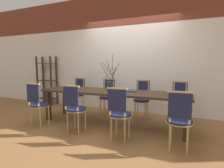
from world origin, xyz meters
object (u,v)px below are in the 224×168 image
at_px(vase_centerpiece, 109,85).
at_px(book_stack, 132,91).
at_px(chair_far_center, 142,97).
at_px(chair_near_center, 119,112).
at_px(shelving_rack, 47,81).
at_px(dining_table, 112,95).

relative_size(vase_centerpiece, book_stack, 3.78).
height_order(chair_far_center, book_stack, chair_far_center).
height_order(chair_near_center, shelving_rack, shelving_rack).
relative_size(chair_near_center, vase_centerpiece, 1.18).
distance_m(dining_table, vase_centerpiece, 0.22).
distance_m(dining_table, chair_near_center, 0.83).
distance_m(chair_far_center, book_stack, 0.65).
bearing_deg(chair_far_center, vase_centerpiece, 51.07).
distance_m(vase_centerpiece, shelving_rack, 2.81).
bearing_deg(vase_centerpiece, chair_near_center, -55.38).
height_order(dining_table, chair_far_center, chair_far_center).
distance_m(chair_near_center, shelving_rack, 3.57).
xyz_separation_m(dining_table, shelving_rack, (-2.70, 0.99, 0.13)).
distance_m(chair_far_center, vase_centerpiece, 0.94).
bearing_deg(book_stack, chair_near_center, -88.01).
xyz_separation_m(vase_centerpiece, book_stack, (0.47, 0.08, -0.11)).
xyz_separation_m(dining_table, book_stack, (0.40, 0.10, 0.09)).
bearing_deg(dining_table, chair_far_center, 55.38).
bearing_deg(vase_centerpiece, shelving_rack, 159.70).
distance_m(vase_centerpiece, book_stack, 0.49).
bearing_deg(vase_centerpiece, chair_far_center, 51.07).
bearing_deg(shelving_rack, dining_table, -20.20).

